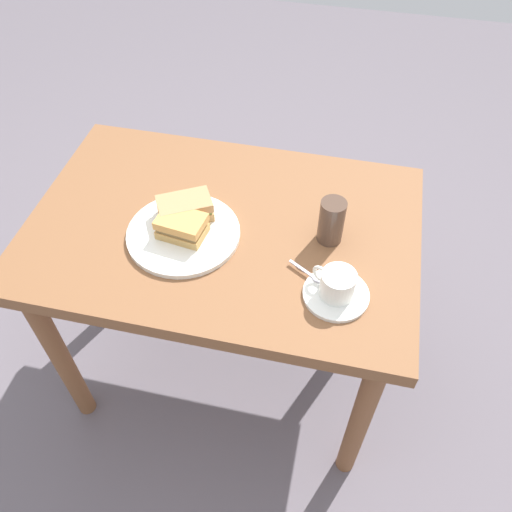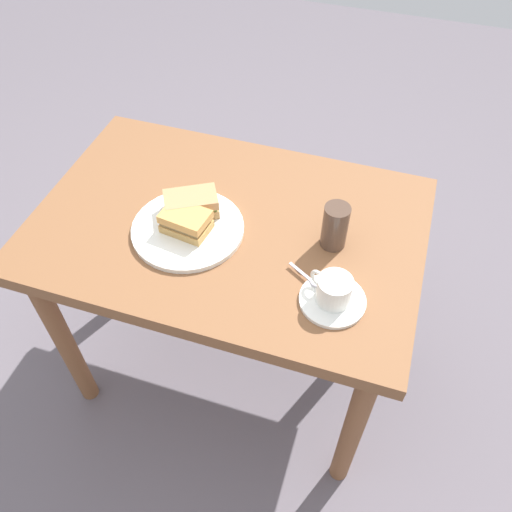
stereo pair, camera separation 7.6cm
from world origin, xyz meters
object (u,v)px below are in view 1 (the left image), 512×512
Objects in this scene: sandwich_back at (185,208)px; sandwich_plate at (184,233)px; coffee_saucer at (336,294)px; drinking_glass at (331,221)px; sandwich_front at (182,226)px; spoon at (311,275)px; coffee_cup at (337,283)px; dining_table at (224,250)px.

sandwich_plate is at bearing 100.02° from sandwich_back.
sandwich_back is at bearing -79.98° from sandwich_plate.
sandwich_back is 1.02× the size of coffee_saucer.
coffee_saucer is 1.26× the size of drinking_glass.
spoon is at bearing 169.90° from sandwich_front.
coffee_cup is at bearing 149.12° from spoon.
drinking_glass is (-0.03, -0.14, 0.05)m from spoon.
dining_table is 0.38m from coffee_cup.
coffee_cup is (-0.41, 0.16, 0.00)m from sandwich_back.
sandwich_back is 1.74× the size of spoon.
sandwich_front is 1.03× the size of drinking_glass.
spoon is at bearing 153.11° from dining_table.
drinking_glass is at bearing -78.11° from coffee_cup.
coffee_saucer is at bearing 152.28° from dining_table.
sandwich_plate is 0.37m from drinking_glass.
dining_table is 0.17m from sandwich_back.
drinking_glass is (-0.36, -0.08, 0.02)m from sandwich_front.
dining_table is 0.30m from spoon.
spoon reaches higher than sandwich_plate.
dining_table is 11.21× the size of spoon.
sandwich_front and sandwich_back have the same top height.
coffee_cup is at bearing 158.70° from sandwich_back.
sandwich_front reaches higher than sandwich_plate.
sandwich_back is at bearing -19.39° from spoon.
sandwich_back is at bearing -21.30° from coffee_cup.
drinking_glass is at bearing -77.66° from coffee_saucer.
coffee_cup is 0.18m from drinking_glass.
sandwich_front is (-0.00, 0.01, 0.04)m from sandwich_plate.
spoon is 0.15m from drinking_glass.
coffee_cup reaches higher than sandwich_back.
drinking_glass is at bearing -167.62° from sandwich_front.
drinking_glass is at bearing -177.58° from dining_table.
coffee_cup is 0.85× the size of drinking_glass.
coffee_cup reaches higher than coffee_saucer.
sandwich_back is at bearing 3.13° from dining_table.
drinking_glass reaches higher than spoon.
sandwich_plate is at bearing -14.87° from coffee_saucer.
coffee_cup reaches higher than sandwich_plate.
sandwich_plate is 2.28× the size of sandwich_front.
sandwich_back is 0.44m from coffee_saucer.
drinking_glass reaches higher than sandwich_back.
spoon reaches higher than coffee_saucer.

